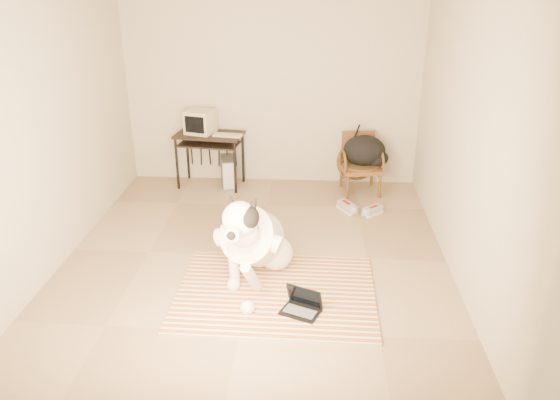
# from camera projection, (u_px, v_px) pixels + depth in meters

# --- Properties ---
(floor) EXTENTS (4.50, 4.50, 0.00)m
(floor) POSITION_uv_depth(u_px,v_px,m) (256.00, 255.00, 5.84)
(floor) COLOR #967B5C
(floor) RESTS_ON ground
(wall_back) EXTENTS (4.50, 0.00, 4.50)m
(wall_back) POSITION_uv_depth(u_px,v_px,m) (272.00, 86.00, 7.36)
(wall_back) COLOR #BCB19A
(wall_back) RESTS_ON floor
(wall_front) EXTENTS (4.50, 0.00, 4.50)m
(wall_front) POSITION_uv_depth(u_px,v_px,m) (214.00, 241.00, 3.24)
(wall_front) COLOR #BCB19A
(wall_front) RESTS_ON floor
(wall_left) EXTENTS (0.00, 4.50, 4.50)m
(wall_left) POSITION_uv_depth(u_px,v_px,m) (54.00, 130.00, 5.42)
(wall_left) COLOR #BCB19A
(wall_left) RESTS_ON floor
(wall_right) EXTENTS (0.00, 4.50, 4.50)m
(wall_right) POSITION_uv_depth(u_px,v_px,m) (463.00, 137.00, 5.18)
(wall_right) COLOR #BCB19A
(wall_right) RESTS_ON floor
(rug) EXTENTS (1.88, 1.45, 0.02)m
(rug) POSITION_uv_depth(u_px,v_px,m) (276.00, 293.00, 5.15)
(rug) COLOR #C35117
(rug) RESTS_ON floor
(dog) EXTENTS (0.71, 1.44, 1.04)m
(dog) POSITION_uv_depth(u_px,v_px,m) (253.00, 240.00, 5.27)
(dog) COLOR white
(dog) RESTS_ON rug
(laptop) EXTENTS (0.40, 0.35, 0.23)m
(laptop) POSITION_uv_depth(u_px,v_px,m) (302.00, 305.00, 4.84)
(laptop) COLOR black
(laptop) RESTS_ON rug
(computer_desk) EXTENTS (0.96, 0.61, 0.75)m
(computer_desk) POSITION_uv_depth(u_px,v_px,m) (209.00, 142.00, 7.42)
(computer_desk) COLOR black
(computer_desk) RESTS_ON floor
(crt_monitor) EXTENTS (0.43, 0.42, 0.31)m
(crt_monitor) POSITION_uv_depth(u_px,v_px,m) (200.00, 122.00, 7.37)
(crt_monitor) COLOR #BEB395
(crt_monitor) RESTS_ON computer_desk
(desk_keyboard) EXTENTS (0.41, 0.20, 0.03)m
(desk_keyboard) POSITION_uv_depth(u_px,v_px,m) (228.00, 135.00, 7.29)
(desk_keyboard) COLOR #BEB395
(desk_keyboard) RESTS_ON computer_desk
(pc_tower) EXTENTS (0.27, 0.45, 0.39)m
(pc_tower) POSITION_uv_depth(u_px,v_px,m) (228.00, 171.00, 7.64)
(pc_tower) COLOR #525254
(pc_tower) RESTS_ON floor
(rattan_chair) EXTENTS (0.60, 0.58, 0.79)m
(rattan_chair) POSITION_uv_depth(u_px,v_px,m) (360.00, 163.00, 7.34)
(rattan_chair) COLOR brown
(rattan_chair) RESTS_ON floor
(backpack) EXTENTS (0.61, 0.47, 0.42)m
(backpack) POSITION_uv_depth(u_px,v_px,m) (366.00, 152.00, 7.29)
(backpack) COLOR black
(backpack) RESTS_ON rattan_chair
(sneaker_left) EXTENTS (0.26, 0.33, 0.11)m
(sneaker_left) POSITION_uv_depth(u_px,v_px,m) (347.00, 207.00, 6.87)
(sneaker_left) COLOR silver
(sneaker_left) RESTS_ON floor
(sneaker_right) EXTENTS (0.29, 0.27, 0.10)m
(sneaker_right) POSITION_uv_depth(u_px,v_px,m) (373.00, 211.00, 6.78)
(sneaker_right) COLOR silver
(sneaker_right) RESTS_ON floor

